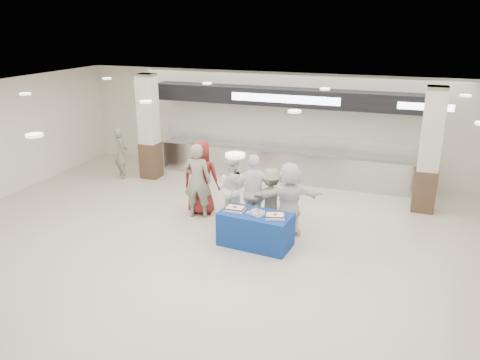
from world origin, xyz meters
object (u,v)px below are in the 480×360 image
at_px(sheet_cake_right, 275,216).
at_px(soldier_bg, 121,153).
at_px(display_table, 255,229).
at_px(civilian_maroon, 201,177).
at_px(civilian_white, 289,199).
at_px(cupcake_tray, 256,212).
at_px(soldier_b, 271,199).
at_px(chef_short, 254,193).
at_px(soldier_a, 197,181).
at_px(sheet_cake_left, 235,208).
at_px(chef_tall, 232,188).

height_order(sheet_cake_right, soldier_bg, soldier_bg).
xyz_separation_m(display_table, civilian_maroon, (-1.87, 1.29, 0.58)).
bearing_deg(civilian_white, cupcake_tray, 34.13).
bearing_deg(soldier_b, civilian_white, 142.97).
xyz_separation_m(cupcake_tray, chef_short, (-0.30, 0.77, 0.14)).
bearing_deg(cupcake_tray, civilian_maroon, 145.35).
xyz_separation_m(sheet_cake_right, civilian_maroon, (-2.31, 1.35, 0.16)).
height_order(soldier_a, soldier_b, soldier_a).
distance_m(sheet_cake_left, cupcake_tray, 0.50).
distance_m(sheet_cake_left, sheet_cake_right, 0.94).
xyz_separation_m(sheet_cake_left, chef_short, (0.20, 0.73, 0.12)).
xyz_separation_m(sheet_cake_left, soldier_bg, (-4.92, 3.04, -0.00)).
distance_m(sheet_cake_right, soldier_b, 1.10).
relative_size(chef_short, civilian_white, 1.06).
height_order(civilian_maroon, civilian_white, civilian_maroon).
relative_size(sheet_cake_right, soldier_bg, 0.31).
bearing_deg(soldier_bg, soldier_a, -168.13).
relative_size(display_table, chef_short, 0.85).
relative_size(chef_tall, soldier_bg, 1.05).
height_order(sheet_cake_left, civilian_maroon, civilian_maroon).
height_order(civilian_maroon, soldier_b, civilian_maroon).
bearing_deg(soldier_b, civilian_maroon, -25.90).
xyz_separation_m(sheet_cake_left, soldier_b, (0.54, 0.94, -0.05)).
xyz_separation_m(display_table, cupcake_tray, (0.02, -0.01, 0.41)).
bearing_deg(sheet_cake_right, civilian_maroon, 149.73).
xyz_separation_m(civilian_white, soldier_bg, (-5.94, 2.28, -0.07)).
bearing_deg(sheet_cake_right, chef_short, 131.65).
bearing_deg(chef_short, soldier_b, -168.55).
height_order(chef_short, civilian_white, chef_short).
relative_size(sheet_cake_left, chef_short, 0.23).
xyz_separation_m(sheet_cake_right, soldier_bg, (-5.85, 3.13, -0.00)).
bearing_deg(soldier_bg, civilian_maroon, -164.99).
relative_size(display_table, chef_tall, 0.93).
relative_size(sheet_cake_right, soldier_a, 0.26).
bearing_deg(soldier_a, chef_short, 158.01).
xyz_separation_m(cupcake_tray, civilian_white, (0.52, 0.80, 0.08)).
relative_size(display_table, cupcake_tray, 3.26).
relative_size(sheet_cake_right, cupcake_tray, 1.02).
bearing_deg(soldier_bg, chef_tall, -161.93).
distance_m(chef_short, soldier_b, 0.44).
bearing_deg(chef_tall, display_table, 131.62).
bearing_deg(civilian_maroon, display_table, 139.38).
bearing_deg(soldier_a, sheet_cake_right, 142.30).
xyz_separation_m(sheet_cake_right, chef_short, (-0.73, 0.82, 0.12)).
bearing_deg(soldier_bg, soldier_b, -159.30).
relative_size(soldier_a, soldier_b, 1.27).
bearing_deg(chef_short, sheet_cake_right, 112.43).
xyz_separation_m(display_table, soldier_a, (-1.85, 1.03, 0.57)).
bearing_deg(sheet_cake_right, sheet_cake_left, 174.43).
bearing_deg(soldier_a, soldier_b, 165.82).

